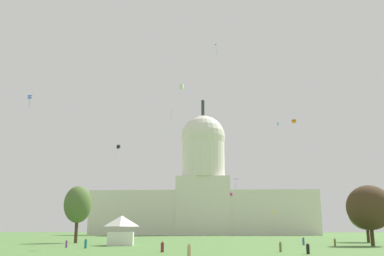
{
  "coord_description": "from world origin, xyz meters",
  "views": [
    {
      "loc": [
        3.88,
        -37.91,
        3.37
      ],
      "look_at": [
        -3.41,
        94.16,
        34.39
      ],
      "focal_mm": 40.24,
      "sensor_mm": 36.0,
      "label": 1
    }
  ],
  "objects_px": {
    "tree_west_far": "(78,205)",
    "kite_blue_mid": "(30,97)",
    "event_tent": "(121,230)",
    "person_maroon_back_right": "(162,247)",
    "person_teal_mid_center": "(86,244)",
    "kite_white_mid": "(181,87)",
    "tree_east_mid": "(366,213)",
    "person_purple_front_left": "(66,244)",
    "person_denim_mid_right": "(303,241)",
    "kite_cyan_high": "(278,124)",
    "kite_green_high": "(217,47)",
    "capitol_building": "(203,193)",
    "person_tan_front_right": "(189,251)",
    "kite_yellow_low": "(274,212)",
    "tree_east_near": "(370,208)",
    "kite_orange_mid": "(294,121)",
    "kite_magenta_mid": "(231,194)",
    "person_black_near_tent": "(308,249)",
    "kite_violet_low": "(235,181)",
    "person_olive_edge_west": "(280,247)",
    "kite_gold_mid": "(171,113)",
    "kite_black_mid": "(118,147)",
    "person_olive_front_center": "(335,242)"
  },
  "relations": [
    {
      "from": "person_purple_front_left",
      "to": "tree_east_mid",
      "type": "bearing_deg",
      "value": -62.14
    },
    {
      "from": "event_tent",
      "to": "person_maroon_back_right",
      "type": "xyz_separation_m",
      "value": [
        11.78,
        -25.75,
        -2.34
      ]
    },
    {
      "from": "person_olive_edge_west",
      "to": "kite_violet_low",
      "type": "distance_m",
      "value": 56.2
    },
    {
      "from": "kite_green_high",
      "to": "kite_orange_mid",
      "type": "distance_m",
      "value": 33.38
    },
    {
      "from": "event_tent",
      "to": "kite_green_high",
      "type": "height_order",
      "value": "kite_green_high"
    },
    {
      "from": "tree_west_far",
      "to": "kite_white_mid",
      "type": "bearing_deg",
      "value": -34.3
    },
    {
      "from": "kite_blue_mid",
      "to": "tree_west_far",
      "type": "bearing_deg",
      "value": 72.8
    },
    {
      "from": "tree_east_mid",
      "to": "kite_white_mid",
      "type": "bearing_deg",
      "value": -148.54
    },
    {
      "from": "kite_yellow_low",
      "to": "tree_east_near",
      "type": "bearing_deg",
      "value": 15.21
    },
    {
      "from": "tree_east_mid",
      "to": "tree_west_far",
      "type": "bearing_deg",
      "value": -172.43
    },
    {
      "from": "tree_east_mid",
      "to": "capitol_building",
      "type": "bearing_deg",
      "value": 110.65
    },
    {
      "from": "person_tan_front_right",
      "to": "capitol_building",
      "type": "bearing_deg",
      "value": 61.79
    },
    {
      "from": "tree_west_far",
      "to": "person_maroon_back_right",
      "type": "bearing_deg",
      "value": -57.04
    },
    {
      "from": "kite_gold_mid",
      "to": "kite_cyan_high",
      "type": "distance_m",
      "value": 56.72
    },
    {
      "from": "tree_east_mid",
      "to": "kite_cyan_high",
      "type": "distance_m",
      "value": 48.44
    },
    {
      "from": "person_teal_mid_center",
      "to": "kite_orange_mid",
      "type": "xyz_separation_m",
      "value": [
        44.99,
        40.76,
        31.85
      ]
    },
    {
      "from": "tree_east_mid",
      "to": "kite_magenta_mid",
      "type": "distance_m",
      "value": 104.9
    },
    {
      "from": "tree_east_near",
      "to": "person_olive_front_center",
      "type": "relative_size",
      "value": 8.24
    },
    {
      "from": "person_maroon_back_right",
      "to": "kite_orange_mid",
      "type": "bearing_deg",
      "value": 173.66
    },
    {
      "from": "kite_green_high",
      "to": "person_purple_front_left",
      "type": "bearing_deg",
      "value": 132.63
    },
    {
      "from": "tree_west_far",
      "to": "tree_east_near",
      "type": "distance_m",
      "value": 66.57
    },
    {
      "from": "person_olive_front_center",
      "to": "person_olive_edge_west",
      "type": "relative_size",
      "value": 0.99
    },
    {
      "from": "kite_violet_low",
      "to": "kite_yellow_low",
      "type": "xyz_separation_m",
      "value": [
        18.77,
        63.29,
        -6.4
      ]
    },
    {
      "from": "tree_west_far",
      "to": "kite_gold_mid",
      "type": "bearing_deg",
      "value": -8.65
    },
    {
      "from": "capitol_building",
      "to": "person_purple_front_left",
      "type": "relative_size",
      "value": 81.82
    },
    {
      "from": "kite_orange_mid",
      "to": "kite_black_mid",
      "type": "xyz_separation_m",
      "value": [
        -51.29,
        8.68,
        -5.15
      ]
    },
    {
      "from": "person_maroon_back_right",
      "to": "tree_west_far",
      "type": "bearing_deg",
      "value": -123.71
    },
    {
      "from": "person_denim_mid_right",
      "to": "kite_violet_low",
      "type": "height_order",
      "value": "kite_violet_low"
    },
    {
      "from": "kite_orange_mid",
      "to": "kite_yellow_low",
      "type": "distance_m",
      "value": 69.69
    },
    {
      "from": "capitol_building",
      "to": "kite_cyan_high",
      "type": "distance_m",
      "value": 93.52
    },
    {
      "from": "kite_gold_mid",
      "to": "kite_orange_mid",
      "type": "bearing_deg",
      "value": -30.02
    },
    {
      "from": "event_tent",
      "to": "kite_gold_mid",
      "type": "distance_m",
      "value": 31.33
    },
    {
      "from": "kite_green_high",
      "to": "kite_blue_mid",
      "type": "xyz_separation_m",
      "value": [
        -44.31,
        -28.37,
        -24.29
      ]
    },
    {
      "from": "tree_east_mid",
      "to": "kite_blue_mid",
      "type": "height_order",
      "value": "kite_blue_mid"
    },
    {
      "from": "tree_west_far",
      "to": "kite_cyan_high",
      "type": "bearing_deg",
      "value": 37.09
    },
    {
      "from": "person_denim_mid_right",
      "to": "person_purple_front_left",
      "type": "relative_size",
      "value": 1.18
    },
    {
      "from": "tree_west_far",
      "to": "kite_orange_mid",
      "type": "xyz_separation_m",
      "value": [
        55.84,
        12.75,
        23.51
      ]
    },
    {
      "from": "person_black_near_tent",
      "to": "person_tan_front_right",
      "type": "bearing_deg",
      "value": 120.54
    },
    {
      "from": "person_tan_front_right",
      "to": "kite_orange_mid",
      "type": "distance_m",
      "value": 74.56
    },
    {
      "from": "person_teal_mid_center",
      "to": "kite_white_mid",
      "type": "height_order",
      "value": "kite_white_mid"
    },
    {
      "from": "person_olive_front_center",
      "to": "kite_cyan_high",
      "type": "xyz_separation_m",
      "value": [
        -1.53,
        57.52,
        38.37
      ]
    },
    {
      "from": "tree_west_far",
      "to": "kite_black_mid",
      "type": "height_order",
      "value": "kite_black_mid"
    },
    {
      "from": "event_tent",
      "to": "person_purple_front_left",
      "type": "height_order",
      "value": "event_tent"
    },
    {
      "from": "event_tent",
      "to": "person_teal_mid_center",
      "type": "relative_size",
      "value": 4.46
    },
    {
      "from": "person_black_near_tent",
      "to": "kite_blue_mid",
      "type": "relative_size",
      "value": 0.49
    },
    {
      "from": "tree_west_far",
      "to": "kite_blue_mid",
      "type": "relative_size",
      "value": 4.32
    },
    {
      "from": "person_black_near_tent",
      "to": "kite_blue_mid",
      "type": "distance_m",
      "value": 72.88
    },
    {
      "from": "person_tan_front_right",
      "to": "person_denim_mid_right",
      "type": "bearing_deg",
      "value": 31.62
    },
    {
      "from": "person_tan_front_right",
      "to": "kite_blue_mid",
      "type": "relative_size",
      "value": 0.5
    },
    {
      "from": "capitol_building",
      "to": "kite_blue_mid",
      "type": "xyz_separation_m",
      "value": [
        -36.74,
        -139.9,
        11.49
      ]
    }
  ]
}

